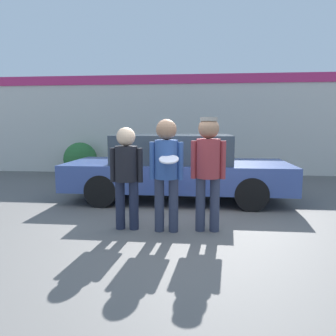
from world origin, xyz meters
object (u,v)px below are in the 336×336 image
Objects in this scene: person_left at (126,170)px; person_right at (208,163)px; parked_car_near at (176,167)px; person_middle_with_frisbee at (166,165)px; shrub at (80,159)px.

person_right is at bearing 1.49° from person_left.
parked_car_near is (0.61, 2.20, -0.23)m from person_left.
parked_car_near is at bearing 90.55° from person_middle_with_frisbee.
parked_car_near reaches higher than shrub.
person_middle_with_frisbee is (0.63, -0.05, 0.09)m from person_left.
person_right is 2.29m from parked_car_near.
person_left is at bearing 175.37° from person_middle_with_frisbee.
person_middle_with_frisbee is at bearing -172.41° from person_right.
person_right is (1.27, 0.03, 0.12)m from person_left.
person_right is 1.63× the size of shrub.
shrub is at bearing 127.29° from person_right.
person_middle_with_frisbee is 0.36× the size of parked_car_near.
person_right is 6.74m from shrub.
person_right reaches higher than person_middle_with_frisbee.
person_left reaches higher than parked_car_near.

